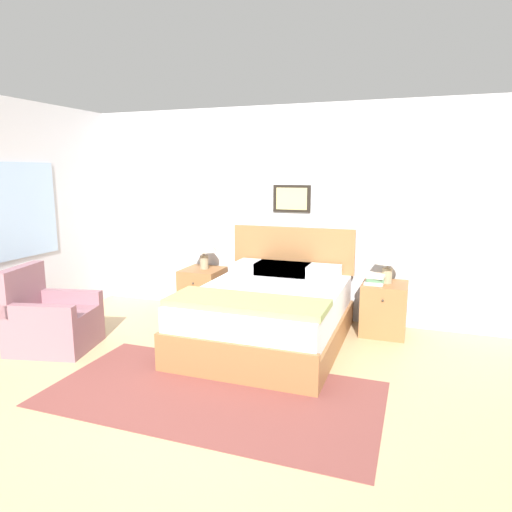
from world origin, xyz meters
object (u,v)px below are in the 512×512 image
armchair (50,322)px  table_lamp_by_door (388,253)px  bed (269,313)px  table_lamp_near_window (204,243)px  nightstand_by_door (384,308)px  nightstand_near_window (203,291)px

armchair → table_lamp_by_door: size_ratio=1.86×
bed → table_lamp_near_window: (-1.11, 0.73, 0.59)m
nightstand_by_door → table_lamp_by_door: table_lamp_by_door is taller
nightstand_near_window → nightstand_by_door: (2.26, 0.00, 0.00)m
bed → table_lamp_by_door: (1.15, 0.73, 0.59)m
bed → table_lamp_by_door: size_ratio=4.12×
nightstand_by_door → table_lamp_near_window: 2.33m
nightstand_by_door → nightstand_near_window: bearing=180.0°
armchair → nightstand_near_window: size_ratio=1.54×
bed → nightstand_by_door: size_ratio=3.41×
table_lamp_near_window → armchair: bearing=-120.5°
nightstand_near_window → table_lamp_near_window: table_lamp_near_window is taller
table_lamp_by_door → nightstand_near_window: bearing=-179.6°
armchair → table_lamp_near_window: table_lamp_near_window is taller
armchair → nightstand_by_door: armchair is taller
bed → nightstand_near_window: size_ratio=3.41×
bed → armchair: bed is taller
armchair → nightstand_by_door: (3.21, 1.62, 0.01)m
nightstand_near_window → table_lamp_by_door: bearing=0.4°
bed → armchair: 2.27m
armchair → nightstand_near_window: bearing=136.9°
armchair → table_lamp_by_door: 3.67m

